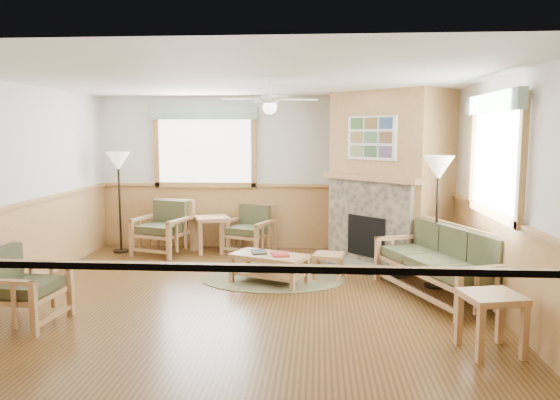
# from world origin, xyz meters

# --- Properties ---
(floor) EXTENTS (6.00, 6.00, 0.01)m
(floor) POSITION_xyz_m (0.00, 0.00, -0.01)
(floor) COLOR #523516
(floor) RESTS_ON ground
(ceiling) EXTENTS (6.00, 6.00, 0.01)m
(ceiling) POSITION_xyz_m (0.00, 0.00, 2.70)
(ceiling) COLOR white
(ceiling) RESTS_ON floor
(wall_back) EXTENTS (6.00, 0.02, 2.70)m
(wall_back) POSITION_xyz_m (0.00, 3.00, 1.35)
(wall_back) COLOR silver
(wall_back) RESTS_ON floor
(wall_front) EXTENTS (6.00, 0.02, 2.70)m
(wall_front) POSITION_xyz_m (0.00, -3.00, 1.35)
(wall_front) COLOR silver
(wall_front) RESTS_ON floor
(wall_left) EXTENTS (0.02, 6.00, 2.70)m
(wall_left) POSITION_xyz_m (-3.00, 0.00, 1.35)
(wall_left) COLOR silver
(wall_left) RESTS_ON floor
(wall_right) EXTENTS (0.02, 6.00, 2.70)m
(wall_right) POSITION_xyz_m (3.00, 0.00, 1.35)
(wall_right) COLOR silver
(wall_right) RESTS_ON floor
(wainscot) EXTENTS (6.00, 6.00, 1.10)m
(wainscot) POSITION_xyz_m (0.00, 0.00, 0.55)
(wainscot) COLOR #AC7E46
(wainscot) RESTS_ON floor
(fireplace) EXTENTS (3.11, 3.11, 2.70)m
(fireplace) POSITION_xyz_m (2.05, 2.05, 1.35)
(fireplace) COLOR #AC7E46
(fireplace) RESTS_ON floor
(window_back) EXTENTS (1.90, 0.16, 1.50)m
(window_back) POSITION_xyz_m (-1.10, 2.96, 2.53)
(window_back) COLOR white
(window_back) RESTS_ON wall_back
(window_right) EXTENTS (0.16, 1.90, 1.50)m
(window_right) POSITION_xyz_m (2.96, -0.20, 2.53)
(window_right) COLOR white
(window_right) RESTS_ON wall_right
(ceiling_fan) EXTENTS (1.59, 1.59, 0.36)m
(ceiling_fan) POSITION_xyz_m (0.30, 0.30, 2.66)
(ceiling_fan) COLOR white
(ceiling_fan) RESTS_ON ceiling
(sofa) EXTENTS (2.07, 1.44, 0.88)m
(sofa) POSITION_xyz_m (2.43, 0.18, 0.44)
(sofa) COLOR #A4794C
(sofa) RESTS_ON floor
(armchair_back_left) EXTENTS (1.01, 1.01, 0.90)m
(armchair_back_left) POSITION_xyz_m (-1.73, 2.35, 0.45)
(armchair_back_left) COLOR #A4794C
(armchair_back_left) RESTS_ON floor
(armchair_back_right) EXTENTS (0.94, 0.94, 0.81)m
(armchair_back_right) POSITION_xyz_m (-0.28, 2.55, 0.40)
(armchair_back_right) COLOR #A4794C
(armchair_back_right) RESTS_ON floor
(armchair_left) EXTENTS (0.81, 0.81, 0.84)m
(armchair_left) POSITION_xyz_m (-2.24, -1.16, 0.42)
(armchair_left) COLOR #A4794C
(armchair_left) RESTS_ON floor
(coffee_table) EXTENTS (1.14, 0.88, 0.41)m
(coffee_table) POSITION_xyz_m (0.25, 0.64, 0.20)
(coffee_table) COLOR #A4794C
(coffee_table) RESTS_ON floor
(end_table_chairs) EXTENTS (0.70, 0.69, 0.62)m
(end_table_chairs) POSITION_xyz_m (-0.92, 2.55, 0.31)
(end_table_chairs) COLOR #A4794C
(end_table_chairs) RESTS_ON floor
(end_table_sofa) EXTENTS (0.61, 0.59, 0.57)m
(end_table_sofa) POSITION_xyz_m (2.55, -1.58, 0.29)
(end_table_sofa) COLOR #A4794C
(end_table_sofa) RESTS_ON floor
(footstool) EXTENTS (0.48, 0.48, 0.36)m
(footstool) POSITION_xyz_m (1.07, 0.95, 0.18)
(footstool) COLOR #A4794C
(footstool) RESTS_ON floor
(braided_rug) EXTENTS (2.61, 2.61, 0.01)m
(braided_rug) POSITION_xyz_m (0.29, 0.81, 0.01)
(braided_rug) COLOR brown
(braided_rug) RESTS_ON floor
(floor_lamp_left) EXTENTS (0.44, 0.44, 1.74)m
(floor_lamp_left) POSITION_xyz_m (-2.49, 2.43, 0.87)
(floor_lamp_left) COLOR black
(floor_lamp_left) RESTS_ON floor
(floor_lamp_right) EXTENTS (0.47, 0.47, 1.77)m
(floor_lamp_right) POSITION_xyz_m (2.49, 0.62, 0.89)
(floor_lamp_right) COLOR black
(floor_lamp_right) RESTS_ON floor
(book_red) EXTENTS (0.29, 0.35, 0.03)m
(book_red) POSITION_xyz_m (0.40, 0.59, 0.44)
(book_red) COLOR maroon
(book_red) RESTS_ON coffee_table
(book_dark) EXTENTS (0.26, 0.31, 0.03)m
(book_dark) POSITION_xyz_m (0.10, 0.71, 0.43)
(book_dark) COLOR #272720
(book_dark) RESTS_ON coffee_table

